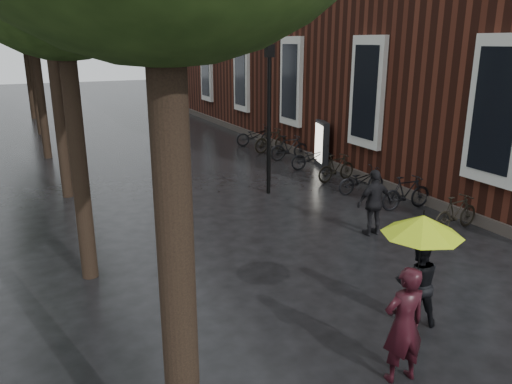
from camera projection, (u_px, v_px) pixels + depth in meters
brick_building at (340, 13)px, 25.29m from camera, size 10.20×33.20×12.00m
person_burgundy at (404, 325)px, 6.88m from camera, size 0.68×0.50×1.74m
person_black at (417, 283)px, 8.32m from camera, size 0.91×0.83×1.51m
lime_umbrella at (423, 225)px, 7.15m from camera, size 1.18×1.18×1.73m
pedestrian_walking at (374, 203)px, 12.20m from camera, size 0.98×0.43×1.66m
parked_bicycles at (317, 159)px, 18.25m from camera, size 2.03×12.59×1.04m
ad_lightbox at (321, 144)px, 18.99m from camera, size 0.27×1.14×1.72m
lamp_post at (269, 106)px, 15.00m from camera, size 0.23×0.23×4.53m
cycle_sign at (71, 112)px, 20.07m from camera, size 0.15×0.51×2.81m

